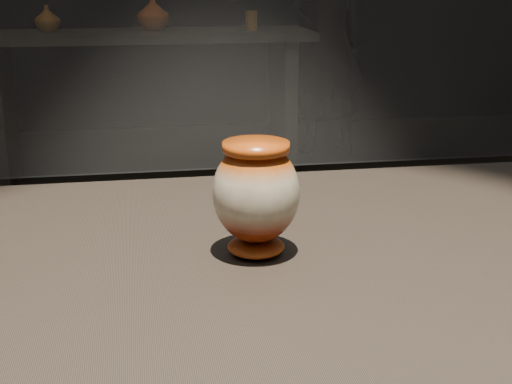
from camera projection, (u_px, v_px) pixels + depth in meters
main_vase at (256, 194)px, 0.92m from camera, size 0.14×0.14×0.15m
back_shelf at (146, 76)px, 4.32m from camera, size 2.00×0.60×0.90m
back_vase_left at (47, 19)px, 4.18m from camera, size 0.18×0.18×0.15m
back_vase_mid at (153, 14)px, 4.27m from camera, size 0.21×0.21×0.20m
back_vase_right at (252, 21)px, 4.29m from camera, size 0.07×0.07×0.11m
visitor at (328, 43)px, 4.88m from camera, size 0.60×0.43×1.53m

